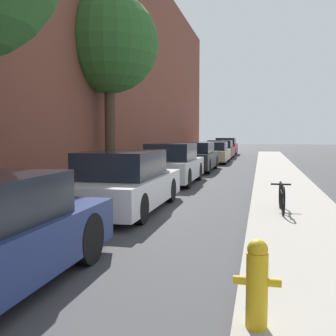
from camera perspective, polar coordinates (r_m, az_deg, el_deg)
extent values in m
plane|color=#3D3D3F|center=(14.50, 4.35, -2.35)|extent=(120.00, 120.00, 0.00)
cube|color=#9E998E|center=(15.19, -6.54, -1.81)|extent=(2.00, 52.00, 0.12)
cube|color=#9E998E|center=(14.35, 15.89, -2.34)|extent=(2.00, 52.00, 0.12)
cube|color=brown|center=(16.02, -11.53, 17.95)|extent=(0.70, 52.00, 10.94)
cylinder|color=black|center=(5.80, -11.27, -9.65)|extent=(0.22, 0.71, 0.71)
cylinder|color=black|center=(11.21, -7.51, -2.84)|extent=(0.22, 0.63, 0.63)
cylinder|color=black|center=(10.77, 0.24, -3.11)|extent=(0.22, 0.63, 0.63)
cylinder|color=black|center=(8.72, -13.81, -5.11)|extent=(0.22, 0.63, 0.63)
cylinder|color=black|center=(8.15, -3.99, -5.67)|extent=(0.22, 0.63, 0.63)
cube|color=silver|center=(9.65, -6.04, -3.02)|extent=(1.76, 4.42, 0.63)
cube|color=black|center=(9.42, -6.43, 0.54)|extent=(1.55, 2.30, 0.60)
cylinder|color=black|center=(16.20, -1.04, -0.36)|extent=(0.22, 0.69, 0.69)
cylinder|color=black|center=(15.90, 4.25, -0.47)|extent=(0.22, 0.69, 0.69)
cylinder|color=black|center=(13.77, -3.57, -1.27)|extent=(0.22, 0.69, 0.69)
cylinder|color=black|center=(13.42, 2.63, -1.43)|extent=(0.22, 0.69, 0.69)
cube|color=silver|center=(14.78, 0.62, -0.13)|extent=(1.71, 4.07, 0.68)
cube|color=black|center=(14.58, 0.49, 2.30)|extent=(1.51, 2.12, 0.59)
cylinder|color=black|center=(21.47, 2.44, 0.91)|extent=(0.22, 0.70, 0.70)
cylinder|color=black|center=(21.24, 6.57, 0.85)|extent=(0.22, 0.70, 0.70)
cylinder|color=black|center=(18.66, 0.85, 0.34)|extent=(0.22, 0.70, 0.70)
cylinder|color=black|center=(18.40, 5.59, 0.25)|extent=(0.22, 0.70, 0.70)
cube|color=black|center=(19.91, 3.90, 1.17)|extent=(1.77, 4.63, 0.71)
cube|color=black|center=(19.70, 3.82, 2.88)|extent=(1.56, 2.41, 0.50)
cylinder|color=black|center=(27.14, 4.86, 1.67)|extent=(0.22, 0.67, 0.67)
cylinder|color=black|center=(26.96, 8.40, 1.62)|extent=(0.22, 0.67, 0.67)
cylinder|color=black|center=(24.36, 3.93, 1.33)|extent=(0.22, 0.67, 0.67)
cylinder|color=black|center=(24.16, 7.88, 1.27)|extent=(0.22, 0.67, 0.67)
cube|color=tan|center=(25.63, 6.28, 1.83)|extent=(1.91, 4.54, 0.62)
cube|color=black|center=(25.43, 6.25, 3.08)|extent=(1.68, 2.36, 0.51)
cylinder|color=black|center=(32.07, 6.04, 2.07)|extent=(0.22, 0.60, 0.60)
cylinder|color=black|center=(31.92, 9.05, 2.03)|extent=(0.22, 0.60, 0.60)
cylinder|color=black|center=(29.49, 5.44, 1.85)|extent=(0.22, 0.60, 0.60)
cylinder|color=black|center=(29.32, 8.70, 1.80)|extent=(0.22, 0.60, 0.60)
cube|color=maroon|center=(30.68, 7.32, 2.27)|extent=(1.91, 4.20, 0.62)
cube|color=black|center=(30.50, 7.30, 3.36)|extent=(1.68, 2.19, 0.54)
cylinder|color=black|center=(37.02, 7.06, 2.51)|extent=(0.22, 0.71, 0.71)
cylinder|color=black|center=(36.90, 9.49, 2.47)|extent=(0.22, 0.71, 0.71)
cylinder|color=black|center=(34.57, 6.64, 2.35)|extent=(0.22, 0.71, 0.71)
cylinder|color=black|center=(34.43, 9.24, 2.31)|extent=(0.22, 0.71, 0.71)
cube|color=maroon|center=(35.71, 8.12, 2.78)|extent=(1.79, 3.99, 0.78)
cube|color=black|center=(35.54, 8.11, 3.79)|extent=(1.57, 2.07, 0.49)
cylinder|color=#4C3A2B|center=(15.43, -8.11, 5.93)|extent=(0.39, 0.39, 4.00)
sphere|color=#2D6028|center=(15.78, -8.25, 16.89)|extent=(3.64, 3.64, 3.64)
cylinder|color=gold|center=(3.74, 12.31, -16.36)|extent=(0.19, 0.19, 0.66)
sphere|color=gold|center=(3.63, 12.42, -11.05)|extent=(0.18, 0.18, 0.18)
cylinder|color=gold|center=(3.72, 10.06, -15.17)|extent=(0.12, 0.08, 0.08)
cylinder|color=gold|center=(3.71, 14.61, -15.26)|extent=(0.12, 0.08, 0.08)
torus|color=black|center=(9.55, 15.44, -3.62)|extent=(0.05, 0.61, 0.61)
torus|color=black|center=(8.68, 15.82, -4.46)|extent=(0.05, 0.61, 0.61)
cube|color=black|center=(9.09, 15.64, -3.16)|extent=(0.05, 0.75, 0.04)
cylinder|color=black|center=(8.93, 15.72, -2.76)|extent=(0.04, 0.04, 0.17)
cube|color=black|center=(9.45, 15.50, -2.21)|extent=(0.44, 0.04, 0.04)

